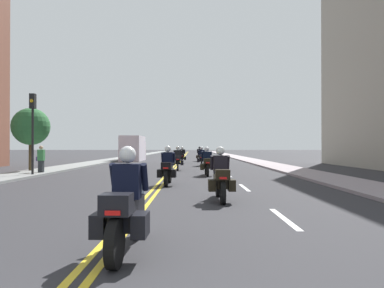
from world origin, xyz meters
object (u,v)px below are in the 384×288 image
(traffic_light_near, at_px, (32,119))
(pedestrian_0, at_px, (40,160))
(motorcycle_7, at_px, (199,155))
(motorcycle_5, at_px, (201,158))
(motorcycle_2, at_px, (167,169))
(parked_truck, at_px, (133,150))
(street_tree_0, at_px, (30,127))
(motorcycle_4, at_px, (177,160))
(motorcycle_6, at_px, (181,157))
(motorcycle_3, at_px, (206,164))
(motorcycle_0, at_px, (125,210))
(motorcycle_1, at_px, (220,179))

(traffic_light_near, height_order, pedestrian_0, traffic_light_near)
(motorcycle_7, bearing_deg, motorcycle_5, -88.40)
(motorcycle_2, bearing_deg, parked_truck, 103.97)
(traffic_light_near, height_order, street_tree_0, traffic_light_near)
(traffic_light_near, bearing_deg, motorcycle_4, 34.78)
(street_tree_0, bearing_deg, motorcycle_6, 53.13)
(motorcycle_4, bearing_deg, motorcycle_3, -71.39)
(motorcycle_5, relative_size, parked_truck, 0.33)
(motorcycle_0, height_order, motorcycle_1, same)
(motorcycle_3, relative_size, parked_truck, 0.34)
(motorcycle_6, bearing_deg, motorcycle_3, -84.09)
(pedestrian_0, relative_size, parked_truck, 0.26)
(motorcycle_5, relative_size, traffic_light_near, 0.49)
(motorcycle_0, relative_size, motorcycle_1, 0.99)
(motorcycle_6, height_order, parked_truck, parked_truck)
(motorcycle_4, xyz_separation_m, traffic_light_near, (-7.55, -5.24, 2.40))
(motorcycle_1, relative_size, motorcycle_5, 1.04)
(motorcycle_2, relative_size, motorcycle_4, 1.00)
(motorcycle_3, distance_m, motorcycle_7, 19.53)
(motorcycle_2, xyz_separation_m, motorcycle_3, (1.83, 4.75, 0.00))
(motorcycle_1, xyz_separation_m, parked_truck, (-7.56, 30.57, 0.63))
(motorcycle_7, xyz_separation_m, pedestrian_0, (-9.52, -18.59, 0.19))
(motorcycle_2, distance_m, parked_truck, 26.82)
(motorcycle_6, height_order, street_tree_0, street_tree_0)
(motorcycle_0, relative_size, motorcycle_3, 1.01)
(motorcycle_1, bearing_deg, street_tree_0, 132.27)
(traffic_light_near, bearing_deg, motorcycle_3, 3.38)
(traffic_light_near, bearing_deg, motorcycle_6, 63.71)
(motorcycle_4, height_order, motorcycle_5, motorcycle_4)
(motorcycle_1, relative_size, street_tree_0, 0.56)
(motorcycle_0, distance_m, motorcycle_5, 24.31)
(street_tree_0, bearing_deg, traffic_light_near, -64.33)
(motorcycle_0, xyz_separation_m, motorcycle_2, (-0.03, 9.57, 0.01))
(parked_truck, bearing_deg, traffic_light_near, -94.68)
(motorcycle_2, height_order, parked_truck, parked_truck)
(parked_truck, bearing_deg, motorcycle_5, -56.91)
(motorcycle_0, distance_m, motorcycle_2, 9.57)
(motorcycle_0, distance_m, motorcycle_7, 33.90)
(pedestrian_0, xyz_separation_m, parked_truck, (1.98, 20.51, 0.42))
(motorcycle_6, bearing_deg, motorcycle_7, 68.67)
(motorcycle_4, bearing_deg, traffic_light_near, -147.46)
(motorcycle_4, xyz_separation_m, pedestrian_0, (-7.72, -3.75, 0.18))
(motorcycle_3, relative_size, traffic_light_near, 0.50)
(motorcycle_5, distance_m, street_tree_0, 13.25)
(traffic_light_near, distance_m, pedestrian_0, 2.68)
(motorcycle_1, distance_m, motorcycle_6, 23.96)
(motorcycle_0, bearing_deg, traffic_light_near, 120.58)
(motorcycle_5, height_order, street_tree_0, street_tree_0)
(motorcycle_3, height_order, motorcycle_4, motorcycle_4)
(motorcycle_0, height_order, motorcycle_7, motorcycle_7)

